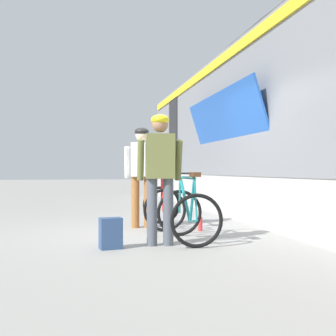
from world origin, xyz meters
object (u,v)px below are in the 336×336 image
object	(u,v)px
cyclist_far_in_white	(142,168)
cyclist_near_in_olive	(160,167)
backpack_on_platform	(111,233)
bicycle_near_teal	(188,213)
train_car	(330,119)
water_bottle_near_the_bikes	(200,224)
bicycle_far_red	(163,205)

from	to	relation	value
cyclist_far_in_white	cyclist_near_in_olive	bearing A→B (deg)	-90.89
cyclist_near_in_olive	backpack_on_platform	world-z (taller)	cyclist_near_in_olive
backpack_on_platform	bicycle_near_teal	bearing A→B (deg)	7.32
train_car	bicycle_near_teal	world-z (taller)	train_car
train_car	cyclist_far_in_white	bearing A→B (deg)	174.06
bicycle_near_teal	cyclist_near_in_olive	bearing A→B (deg)	-154.29
bicycle_near_teal	water_bottle_near_the_bikes	distance (m)	1.11
bicycle_far_red	cyclist_near_in_olive	bearing A→B (deg)	-103.12
bicycle_near_teal	cyclist_far_in_white	bearing A→B (deg)	104.77
bicycle_far_red	water_bottle_near_the_bikes	xyz separation A→B (m)	(0.52, -0.56, -0.29)
backpack_on_platform	water_bottle_near_the_bikes	size ratio (longest dim) A/B	1.71
cyclist_near_in_olive	bicycle_near_teal	size ratio (longest dim) A/B	1.62
bicycle_far_red	water_bottle_near_the_bikes	size ratio (longest dim) A/B	4.98
train_car	backpack_on_platform	xyz separation A→B (m)	(-4.18, -1.52, -1.77)
cyclist_near_in_olive	water_bottle_near_the_bikes	size ratio (longest dim) A/B	7.54
train_car	bicycle_far_red	xyz separation A→B (m)	(-3.10, 0.30, -1.56)
train_car	water_bottle_near_the_bikes	world-z (taller)	train_car
cyclist_far_in_white	bicycle_near_teal	xyz separation A→B (m)	(0.41, -1.57, -0.65)
cyclist_far_in_white	train_car	bearing A→B (deg)	-5.94
train_car	bicycle_near_teal	bearing A→B (deg)	-158.54
cyclist_far_in_white	backpack_on_platform	xyz separation A→B (m)	(-0.70, -1.89, -0.85)
bicycle_far_red	water_bottle_near_the_bikes	bearing A→B (deg)	-46.98
cyclist_near_in_olive	bicycle_near_teal	xyz separation A→B (m)	(0.44, 0.21, -0.65)
train_car	bicycle_far_red	bearing A→B (deg)	174.39
train_car	cyclist_far_in_white	world-z (taller)	train_car
bicycle_far_red	bicycle_near_teal	bearing A→B (deg)	-88.51
bicycle_near_teal	backpack_on_platform	distance (m)	1.17
train_car	water_bottle_near_the_bikes	distance (m)	3.19
cyclist_far_in_white	water_bottle_near_the_bikes	xyz separation A→B (m)	(0.89, -0.61, -0.94)
bicycle_far_red	backpack_on_platform	distance (m)	2.13
water_bottle_near_the_bikes	bicycle_far_red	bearing A→B (deg)	133.02
train_car	backpack_on_platform	world-z (taller)	train_car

